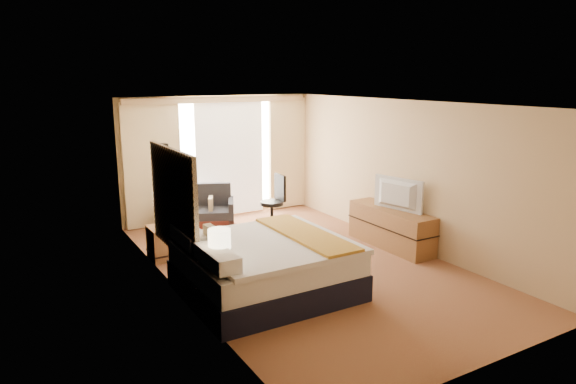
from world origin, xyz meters
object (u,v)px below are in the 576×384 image
nightstand_left (223,297)px  lamp_left (219,240)px  nightstand_right (164,243)px  loveseat (199,214)px  bed (265,266)px  television (395,195)px  media_dresser (391,228)px  lamp_right (163,198)px  desk_chair (274,204)px  floor_lamp (164,171)px

nightstand_left → lamp_left: lamp_left is taller
nightstand_right → loveseat: 1.76m
bed → television: bearing=10.6°
media_dresser → lamp_right: 4.01m
bed → lamp_left: bearing=-157.1°
loveseat → nightstand_left: bearing=-82.1°
lamp_right → television: bearing=-22.9°
media_dresser → bed: 2.96m
loveseat → desk_chair: size_ratio=1.47×
floor_lamp → lamp_left: (-0.42, -3.61, -0.25)m
nightstand_right → loveseat: (1.13, 1.35, 0.01)m
nightstand_right → bed: (0.81, -2.10, 0.12)m
bed → lamp_right: (-0.79, 2.07, 0.65)m
desk_chair → television: television is taller
floor_lamp → lamp_left: bearing=-96.7°
lamp_left → loveseat: bearing=73.3°
floor_lamp → bed: bearing=-83.2°
nightstand_right → media_dresser: bearing=-21.4°
nightstand_right → media_dresser: size_ratio=0.31×
desk_chair → lamp_right: lamp_right is taller
desk_chair → television: (1.17, -2.21, 0.51)m
media_dresser → bed: bearing=-167.3°
loveseat → floor_lamp: floor_lamp is taller
media_dresser → loveseat: (-2.57, 2.80, -0.06)m
loveseat → media_dresser: bearing=-23.1°
nightstand_right → television: size_ratio=0.55×
bed → loveseat: size_ratio=1.40×
nightstand_right → television: (3.65, -1.57, 0.71)m
lamp_left → lamp_right: 2.41m
nightstand_right → nightstand_left: bearing=-90.0°
lamp_right → floor_lamp: bearing=71.4°
nightstand_left → television: (3.65, 0.93, 0.71)m
lamp_right → television: television is taller
nightstand_right → television: television is taller
loveseat → television: television is taller
desk_chair → media_dresser: bearing=-57.3°
nightstand_left → lamp_right: 2.59m
desk_chair → lamp_right: bearing=-162.2°
lamp_left → television: size_ratio=0.60×
nightstand_left → loveseat: (1.13, 3.85, 0.01)m
bed → loveseat: 3.46m
media_dresser → nightstand_left: bearing=-164.2°
nightstand_right → bed: bearing=-68.9°
desk_chair → nightstand_left: bearing=-125.8°
lamp_right → television: size_ratio=0.64×
bed → lamp_left: lamp_left is taller
lamp_right → media_dresser: bearing=-21.1°
nightstand_left → floor_lamp: 3.82m
media_dresser → loveseat: bearing=132.5°
lamp_left → bed: bearing=22.9°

